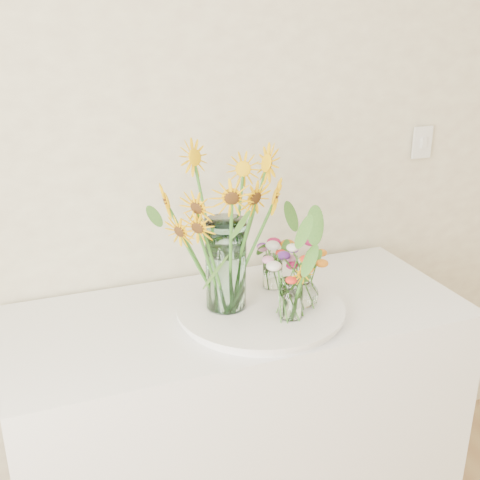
{
  "coord_description": "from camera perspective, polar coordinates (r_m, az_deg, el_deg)",
  "views": [
    {
      "loc": [
        -0.91,
        0.39,
        1.77
      ],
      "look_at": [
        -0.33,
        1.9,
        1.14
      ],
      "focal_mm": 45.0,
      "sensor_mm": 36.0,
      "label": 1
    }
  ],
  "objects": [
    {
      "name": "wildflower_posy_a",
      "position": [
        1.73,
        4.86,
        -4.33
      ],
      "size": [
        0.19,
        0.19,
        0.21
      ],
      "primitive_type": null,
      "color": "orange",
      "rests_on": "tray"
    },
    {
      "name": "counter",
      "position": [
        2.12,
        0.06,
        -17.51
      ],
      "size": [
        1.4,
        0.6,
        0.9
      ],
      "primitive_type": "cube",
      "color": "white",
      "rests_on": "ground_plane"
    },
    {
      "name": "wildflower_posy_b",
      "position": [
        1.8,
        6.12,
        -3.04
      ],
      "size": [
        0.19,
        0.19,
        0.22
      ],
      "primitive_type": null,
      "color": "orange",
      "rests_on": "tray"
    },
    {
      "name": "small_vase_b",
      "position": [
        1.82,
        6.07,
        -4.34
      ],
      "size": [
        0.12,
        0.12,
        0.13
      ],
      "primitive_type": null,
      "rotation": [
        0.0,
        0.0,
        0.39
      ],
      "color": "white",
      "rests_on": "tray"
    },
    {
      "name": "mason_jar",
      "position": [
        1.77,
        -1.35,
        -2.37
      ],
      "size": [
        0.13,
        0.13,
        0.28
      ],
      "primitive_type": "cylinder",
      "rotation": [
        0.0,
        0.0,
        0.04
      ],
      "color": "#A8D6CA",
      "rests_on": "tray"
    },
    {
      "name": "wildflower_posy_c",
      "position": [
        1.91,
        3.13,
        -1.87
      ],
      "size": [
        0.17,
        0.17,
        0.2
      ],
      "primitive_type": null,
      "color": "orange",
      "rests_on": "tray"
    },
    {
      "name": "small_vase_a",
      "position": [
        1.75,
        4.82,
        -5.66
      ],
      "size": [
        0.07,
        0.07,
        0.12
      ],
      "primitive_type": "cylinder",
      "rotation": [
        0.0,
        0.0,
        -0.06
      ],
      "color": "white",
      "rests_on": "tray"
    },
    {
      "name": "sunflower_bouquet",
      "position": [
        1.73,
        -1.38,
        0.96
      ],
      "size": [
        0.64,
        0.64,
        0.5
      ],
      "primitive_type": null,
      "rotation": [
        0.0,
        0.0,
        0.04
      ],
      "color": "#F8B705",
      "rests_on": "tray"
    },
    {
      "name": "small_vase_c",
      "position": [
        1.93,
        3.1,
        -3.1
      ],
      "size": [
        0.08,
        0.08,
        0.11
      ],
      "primitive_type": "cylinder",
      "rotation": [
        0.0,
        0.0,
        0.32
      ],
      "color": "white",
      "rests_on": "tray"
    },
    {
      "name": "tray",
      "position": [
        1.84,
        1.96,
        -6.73
      ],
      "size": [
        0.49,
        0.49,
        0.02
      ],
      "primitive_type": "cylinder",
      "color": "white",
      "rests_on": "counter"
    }
  ]
}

